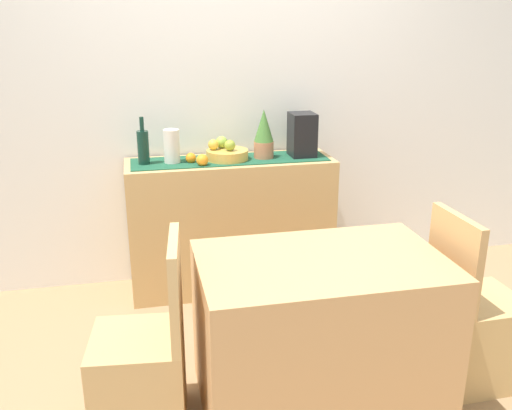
% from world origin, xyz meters
% --- Properties ---
extents(ground_plane, '(6.40, 6.40, 0.02)m').
position_xyz_m(ground_plane, '(0.00, 0.00, -0.01)').
color(ground_plane, '#9C7A55').
rests_on(ground_plane, ground).
extents(room_wall_rear, '(6.40, 0.06, 2.70)m').
position_xyz_m(room_wall_rear, '(0.00, 1.18, 1.35)').
color(room_wall_rear, white).
rests_on(room_wall_rear, ground).
extents(sideboard_console, '(1.34, 0.42, 0.89)m').
position_xyz_m(sideboard_console, '(-0.04, 0.92, 0.44)').
color(sideboard_console, tan).
rests_on(sideboard_console, ground).
extents(table_runner, '(1.26, 0.32, 0.01)m').
position_xyz_m(table_runner, '(-0.04, 0.92, 0.89)').
color(table_runner, '#1B4E34').
rests_on(table_runner, sideboard_console).
extents(fruit_bowl, '(0.27, 0.27, 0.06)m').
position_xyz_m(fruit_bowl, '(-0.06, 0.92, 0.93)').
color(fruit_bowl, gold).
rests_on(fruit_bowl, table_runner).
extents(apple_left, '(0.07, 0.07, 0.07)m').
position_xyz_m(apple_left, '(-0.04, 0.89, 0.99)').
color(apple_left, olive).
rests_on(apple_left, fruit_bowl).
extents(apple_right, '(0.07, 0.07, 0.07)m').
position_xyz_m(apple_right, '(-0.14, 0.94, 0.99)').
color(apple_right, gold).
rests_on(apple_right, fruit_bowl).
extents(apple_upper, '(0.08, 0.08, 0.08)m').
position_xyz_m(apple_upper, '(-0.08, 0.98, 1.00)').
color(apple_upper, '#8FB23F').
rests_on(apple_upper, fruit_bowl).
extents(wine_bottle, '(0.07, 0.07, 0.30)m').
position_xyz_m(wine_bottle, '(-0.58, 0.92, 1.00)').
color(wine_bottle, '#123226').
rests_on(wine_bottle, sideboard_console).
extents(coffee_maker, '(0.16, 0.18, 0.29)m').
position_xyz_m(coffee_maker, '(0.44, 0.92, 1.03)').
color(coffee_maker, black).
rests_on(coffee_maker, sideboard_console).
extents(ceramic_vase, '(0.10, 0.10, 0.22)m').
position_xyz_m(ceramic_vase, '(-0.41, 0.92, 1.00)').
color(ceramic_vase, silver).
rests_on(ceramic_vase, sideboard_console).
extents(potted_plant, '(0.13, 0.13, 0.32)m').
position_xyz_m(potted_plant, '(0.18, 0.92, 1.05)').
color(potted_plant, '#B27250').
rests_on(potted_plant, sideboard_console).
extents(orange_loose_mid, '(0.07, 0.07, 0.07)m').
position_xyz_m(orange_loose_mid, '(-0.29, 0.90, 0.92)').
color(orange_loose_mid, orange).
rests_on(orange_loose_mid, sideboard_console).
extents(orange_loose_near_bowl, '(0.08, 0.08, 0.08)m').
position_xyz_m(orange_loose_near_bowl, '(-0.23, 0.81, 0.93)').
color(orange_loose_near_bowl, orange).
rests_on(orange_loose_near_bowl, sideboard_console).
extents(dining_table, '(1.11, 0.71, 0.74)m').
position_xyz_m(dining_table, '(0.15, -0.37, 0.37)').
color(dining_table, tan).
rests_on(dining_table, ground).
extents(chair_near_window, '(0.44, 0.44, 0.90)m').
position_xyz_m(chair_near_window, '(-0.67, -0.37, 0.27)').
color(chair_near_window, tan).
rests_on(chair_near_window, ground).
extents(chair_by_corner, '(0.41, 0.41, 0.90)m').
position_xyz_m(chair_by_corner, '(0.97, -0.37, 0.27)').
color(chair_by_corner, tan).
rests_on(chair_by_corner, ground).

